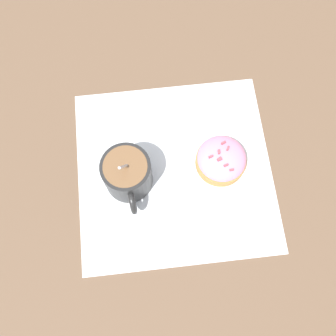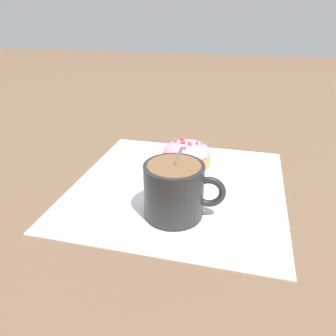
{
  "view_description": "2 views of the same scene",
  "coord_description": "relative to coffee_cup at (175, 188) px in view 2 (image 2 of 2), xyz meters",
  "views": [
    {
      "loc": [
        -0.04,
        -0.2,
        0.62
      ],
      "look_at": [
        -0.01,
        -0.01,
        0.04
      ],
      "focal_mm": 42.0,
      "sensor_mm": 36.0,
      "label": 1
    },
    {
      "loc": [
        -0.43,
        -0.07,
        0.25
      ],
      "look_at": [
        -0.02,
        0.01,
        0.04
      ],
      "focal_mm": 35.0,
      "sensor_mm": 36.0,
      "label": 2
    }
  ],
  "objects": [
    {
      "name": "paper_napkin",
      "position": [
        0.08,
        0.01,
        -0.04
      ],
      "size": [
        0.33,
        0.32,
        0.0
      ],
      "color": "white",
      "rests_on": "ground_plane"
    },
    {
      "name": "ground_plane",
      "position": [
        0.08,
        0.01,
        -0.04
      ],
      "size": [
        3.0,
        3.0,
        0.0
      ],
      "primitive_type": "plane",
      "color": "brown"
    },
    {
      "name": "frosted_pastry",
      "position": [
        0.15,
        0.01,
        -0.02
      ],
      "size": [
        0.08,
        0.08,
        0.04
      ],
      "color": "#C18442",
      "rests_on": "paper_napkin"
    },
    {
      "name": "coffee_cup",
      "position": [
        0.0,
        0.0,
        0.0
      ],
      "size": [
        0.08,
        0.1,
        0.1
      ],
      "color": "black",
      "rests_on": "paper_napkin"
    }
  ]
}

